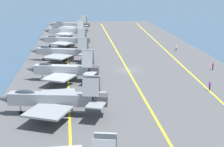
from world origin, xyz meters
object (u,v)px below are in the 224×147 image
(parked_jet_third, at_px, (53,99))
(parked_jet_fifth, at_px, (62,52))
(parked_jet_eighth, at_px, (70,25))
(parked_jet_seventh, at_px, (66,31))
(parked_jet_sixth, at_px, (65,40))
(parked_jet_fourth, at_px, (63,70))
(crew_white_vest, at_px, (176,48))
(crew_red_vest, at_px, (213,66))
(crew_purple_vest, at_px, (210,85))

(parked_jet_third, height_order, parked_jet_fifth, parked_jet_third)
(parked_jet_third, relative_size, parked_jet_eighth, 0.99)
(parked_jet_seventh, distance_m, parked_jet_eighth, 19.92)
(parked_jet_sixth, distance_m, parked_jet_seventh, 17.42)
(parked_jet_fourth, distance_m, parked_jet_seventh, 54.24)
(parked_jet_third, xyz_separation_m, crew_white_vest, (47.33, -32.55, -1.63))
(parked_jet_seventh, bearing_deg, crew_white_vest, -127.91)
(parked_jet_fourth, xyz_separation_m, parked_jet_fifth, (18.30, 1.01, 0.07))
(parked_jet_fifth, bearing_deg, parked_jet_seventh, 0.15)
(parked_jet_eighth, bearing_deg, crew_red_vest, -153.67)
(parked_jet_fourth, bearing_deg, parked_jet_eighth, 0.04)
(parked_jet_eighth, distance_m, crew_white_vest, 55.45)
(parked_jet_eighth, height_order, crew_purple_vest, parked_jet_eighth)
(crew_red_vest, bearing_deg, parked_jet_fourth, 99.60)
(parked_jet_fifth, relative_size, crew_white_vest, 9.56)
(parked_jet_eighth, height_order, crew_red_vest, parked_jet_eighth)
(parked_jet_seventh, bearing_deg, parked_jet_sixth, -179.39)
(parked_jet_third, bearing_deg, parked_jet_fifth, 0.26)
(parked_jet_eighth, bearing_deg, parked_jet_seventh, 176.97)
(parked_jet_sixth, xyz_separation_m, crew_white_vest, (-8.13, -32.62, -1.43))
(parked_jet_seventh, relative_size, parked_jet_eighth, 0.91)
(parked_jet_third, relative_size, parked_jet_seventh, 1.10)
(parked_jet_sixth, xyz_separation_m, crew_purple_vest, (-45.84, -28.27, -1.41))
(parked_jet_sixth, relative_size, parked_jet_seventh, 1.05)
(parked_jet_fourth, xyz_separation_m, crew_red_vest, (5.72, -33.79, -1.39))
(parked_jet_third, bearing_deg, crew_purple_vest, -71.15)
(parked_jet_sixth, bearing_deg, parked_jet_seventh, 0.61)
(parked_jet_third, bearing_deg, parked_jet_fourth, -2.60)
(parked_jet_fifth, distance_m, crew_red_vest, 37.03)
(parked_jet_fourth, xyz_separation_m, parked_jet_sixth, (36.81, 0.92, 0.04))
(parked_jet_eighth, distance_m, crew_red_vest, 76.32)
(parked_jet_seventh, distance_m, crew_white_vest, 41.62)
(crew_red_vest, bearing_deg, parked_jet_seventh, 35.73)
(parked_jet_seventh, xyz_separation_m, crew_white_vest, (-25.55, -32.81, -1.85))
(crew_purple_vest, bearing_deg, parked_jet_sixth, 31.66)
(parked_jet_third, height_order, crew_white_vest, parked_jet_third)
(parked_jet_third, height_order, parked_jet_sixth, parked_jet_third)
(parked_jet_fifth, height_order, crew_purple_vest, parked_jet_fifth)
(crew_white_vest, distance_m, crew_purple_vest, 37.95)
(parked_jet_fourth, bearing_deg, crew_red_vest, -80.40)
(parked_jet_seventh, bearing_deg, parked_jet_eighth, -3.03)
(parked_jet_fourth, distance_m, parked_jet_eighth, 74.11)
(parked_jet_sixth, bearing_deg, parked_jet_fifth, 179.71)
(parked_jet_third, distance_m, crew_red_vest, 42.38)
(parked_jet_seventh, bearing_deg, parked_jet_fifth, -179.85)
(parked_jet_seventh, relative_size, crew_red_vest, 9.04)
(parked_jet_fifth, distance_m, crew_white_vest, 34.35)
(parked_jet_fourth, bearing_deg, crew_purple_vest, -108.26)
(crew_purple_vest, bearing_deg, crew_white_vest, -6.59)
(crew_white_vest, bearing_deg, parked_jet_third, 145.48)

